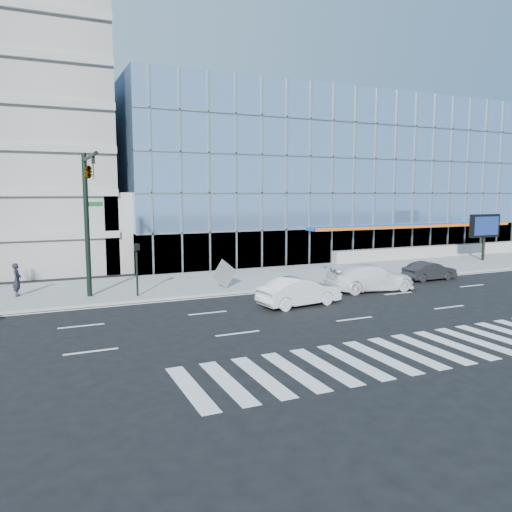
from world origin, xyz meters
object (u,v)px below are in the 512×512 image
at_px(traffic_signal, 88,189).
at_px(ped_signal_post, 137,261).
at_px(dark_sedan, 429,271).
at_px(white_suv, 370,277).
at_px(tilted_panel, 224,274).
at_px(marquee_sign, 485,227).
at_px(white_sedan, 299,292).
at_px(pedestrian, 17,280).

bearing_deg(traffic_signal, ped_signal_post, 8.52).
bearing_deg(traffic_signal, dark_sedan, -4.72).
height_order(traffic_signal, white_suv, traffic_signal).
bearing_deg(white_suv, traffic_signal, 84.27).
bearing_deg(tilted_panel, marquee_sign, -7.78).
bearing_deg(ped_signal_post, white_sedan, -35.63).
xyz_separation_m(dark_sedan, pedestrian, (-25.71, 4.95, 0.45)).
bearing_deg(ped_signal_post, dark_sedan, -6.41).
xyz_separation_m(marquee_sign, white_sedan, (-23.01, -8.42, -2.31)).
bearing_deg(ped_signal_post, white_suv, -14.55).
relative_size(ped_signal_post, white_sedan, 0.65).
relative_size(ped_signal_post, white_suv, 0.53).
bearing_deg(tilted_panel, dark_sedan, -23.52).
relative_size(traffic_signal, white_sedan, 1.73).
bearing_deg(traffic_signal, white_sedan, -26.57).
height_order(marquee_sign, pedestrian, marquee_sign).
bearing_deg(pedestrian, white_suv, -96.58).
xyz_separation_m(traffic_signal, white_sedan, (9.99, -4.99, -5.40)).
xyz_separation_m(white_sedan, pedestrian, (-13.71, 8.12, 0.33)).
height_order(white_sedan, tilted_panel, tilted_panel).
xyz_separation_m(dark_sedan, tilted_panel, (-14.22, 2.25, 0.42)).
height_order(marquee_sign, dark_sedan, marquee_sign).
bearing_deg(traffic_signal, tilted_panel, 3.18).
bearing_deg(ped_signal_post, traffic_signal, -171.48).
xyz_separation_m(traffic_signal, pedestrian, (-3.72, 3.13, -5.07)).
bearing_deg(pedestrian, dark_sedan, -89.86).
distance_m(pedestrian, tilted_panel, 11.80).
distance_m(white_suv, white_sedan, 6.28).
bearing_deg(ped_signal_post, tilted_panel, 0.62).
relative_size(white_sedan, pedestrian, 2.45).
xyz_separation_m(traffic_signal, dark_sedan, (21.99, -1.82, -5.53)).
relative_size(white_suv, tilted_panel, 4.32).
xyz_separation_m(traffic_signal, white_suv, (15.99, -3.13, -5.35)).
bearing_deg(white_sedan, marquee_sign, -77.69).
relative_size(ped_signal_post, marquee_sign, 0.75).
xyz_separation_m(marquee_sign, tilted_panel, (-25.23, -2.99, -2.01)).
distance_m(marquee_sign, pedestrian, 36.78).
xyz_separation_m(white_sedan, dark_sedan, (12.00, 3.18, -0.12)).
bearing_deg(ped_signal_post, marquee_sign, 5.71).
bearing_deg(white_sedan, pedestrian, 51.57).
xyz_separation_m(traffic_signal, ped_signal_post, (2.50, 0.37, -4.02)).
xyz_separation_m(white_suv, dark_sedan, (6.00, 1.31, -0.18)).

